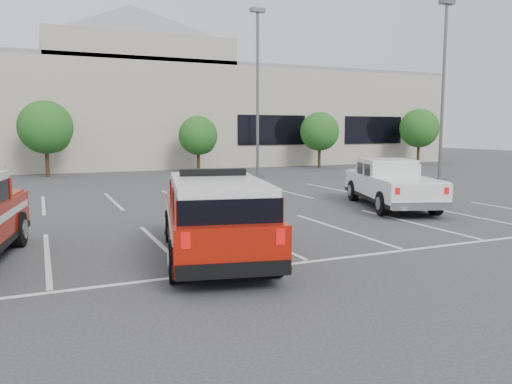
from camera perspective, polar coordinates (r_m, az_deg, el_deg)
ground at (r=13.85m, az=0.27°, el=-5.20°), size 120.00×120.00×0.00m
stall_markings at (r=17.99m, az=-5.53°, el=-2.37°), size 23.00×15.00×0.01m
convention_building at (r=44.65m, az=-16.45°, el=9.02°), size 60.00×16.99×13.20m
tree_mid_left at (r=34.44m, az=-22.76°, el=6.65°), size 3.37×3.37×4.85m
tree_mid_right at (r=36.02m, az=-6.52°, el=6.28°), size 2.77×2.77×3.99m
tree_right at (r=40.10m, az=7.36°, el=6.72°), size 3.07×3.07×4.42m
tree_far_right at (r=46.03m, az=18.20°, el=6.80°), size 3.37×3.37×4.85m
light_pole_mid at (r=31.09m, az=0.18°, el=11.17°), size 0.90×0.60×10.24m
light_pole_right at (r=31.10m, az=20.59°, el=10.73°), size 0.90×0.60×10.24m
fire_chief_suv at (r=11.52m, az=-4.63°, el=-3.49°), size 3.28×6.10×2.03m
white_pickup at (r=19.91m, az=15.09°, el=0.42°), size 3.90×6.29×1.82m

